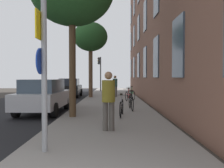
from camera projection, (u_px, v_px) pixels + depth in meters
ground_plane at (64, 101)px, 17.27m from camera, size 41.80×41.80×0.00m
road_asphalt at (35, 101)px, 17.28m from camera, size 7.00×38.00×0.01m
sidewalk at (113, 100)px, 17.25m from camera, size 4.20×38.00×0.12m
sign_post at (44, 64)px, 5.14m from camera, size 0.16×0.60×3.41m
traffic_light at (101, 68)px, 27.86m from camera, size 0.43×0.24×3.98m
tree_far at (91, 38)px, 19.41m from camera, size 2.76×2.76×6.08m
bicycle_0 at (122, 107)px, 9.94m from camera, size 0.42×1.63×0.95m
bicycle_1 at (132, 102)px, 11.84m from camera, size 0.42×1.69×0.98m
bicycle_2 at (129, 96)px, 15.65m from camera, size 0.45×1.66×0.93m
bicycle_3 at (132, 94)px, 17.35m from camera, size 0.52×1.75×0.98m
pedestrian_0 at (109, 97)px, 7.20m from camera, size 0.55×0.55×1.78m
pedestrian_1 at (116, 85)px, 19.83m from camera, size 0.55×0.55×1.76m
car_0 at (45, 96)px, 11.55m from camera, size 1.90×4.36×1.62m
car_1 at (71, 87)px, 20.96m from camera, size 1.93×3.98×1.62m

